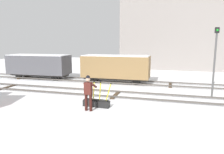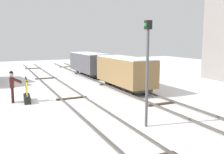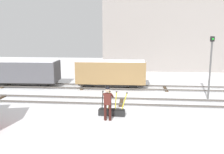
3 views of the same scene
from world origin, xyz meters
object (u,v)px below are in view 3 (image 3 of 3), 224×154
object	(u,v)px
freight_car_back_track	(111,72)
freight_car_far_end	(25,71)
signal_post	(211,62)
rail_worker	(108,101)
switch_lever_frame	(112,111)

from	to	relation	value
freight_car_back_track	freight_car_far_end	xyz separation A→B (m)	(-7.67, 0.00, -0.04)
signal_post	freight_car_back_track	xyz separation A→B (m)	(-7.30, 2.82, -1.30)
rail_worker	freight_car_far_end	xyz separation A→B (m)	(-8.23, 7.70, 0.26)
switch_lever_frame	freight_car_far_end	distance (m)	10.94
switch_lever_frame	freight_car_far_end	world-z (taller)	freight_car_far_end
switch_lever_frame	signal_post	bearing A→B (deg)	35.63
freight_car_back_track	freight_car_far_end	world-z (taller)	freight_car_back_track
signal_post	freight_car_far_end	distance (m)	15.29
switch_lever_frame	rail_worker	size ratio (longest dim) A/B	0.89
signal_post	freight_car_back_track	world-z (taller)	signal_post
rail_worker	signal_post	world-z (taller)	signal_post
freight_car_back_track	freight_car_far_end	size ratio (longest dim) A/B	0.98
switch_lever_frame	freight_car_back_track	world-z (taller)	freight_car_back_track
switch_lever_frame	rail_worker	xyz separation A→B (m)	(-0.15, -0.75, 0.83)
switch_lever_frame	freight_car_far_end	xyz separation A→B (m)	(-8.38, 6.95, 1.09)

